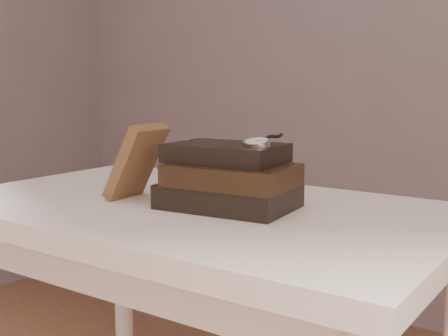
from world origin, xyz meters
The scene contains 5 objects.
table centered at (0.00, 0.35, 0.66)m, with size 1.00×0.60×0.75m.
book_stack centered at (0.08, 0.35, 0.81)m, with size 0.26×0.19×0.12m.
journal centered at (-0.12, 0.31, 0.83)m, with size 0.02×0.10×0.16m, color #49311C.
pocket_watch centered at (0.15, 0.35, 0.88)m, with size 0.05×0.15×0.02m.
eyeglasses centered at (-0.01, 0.43, 0.82)m, with size 0.11×0.13×0.05m.
Camera 1 is at (0.68, -0.53, 0.99)m, focal length 46.49 mm.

